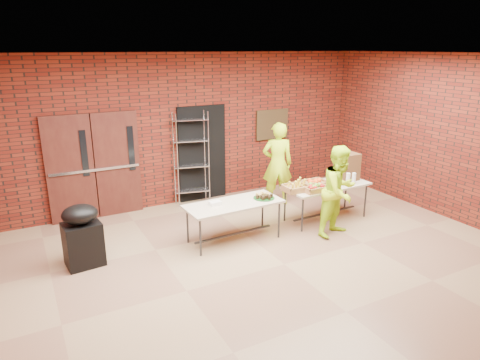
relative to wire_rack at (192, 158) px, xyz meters
name	(u,v)px	position (x,y,z in m)	size (l,w,h in m)	color
room	(288,167)	(0.21, -3.32, 0.60)	(8.08, 7.08, 3.28)	#8C654B
double_doors	(95,167)	(-1.99, 0.12, 0.05)	(1.78, 0.12, 2.10)	#491F15
dark_doorway	(202,153)	(0.31, 0.14, 0.05)	(1.10, 0.06, 2.10)	black
bronze_plaque	(272,124)	(2.11, 0.13, 0.55)	(0.85, 0.04, 0.70)	#3C2D18
wire_rack	(192,158)	(0.00, 0.00, 0.00)	(0.74, 0.25, 2.01)	#AEAEB5
table_left	(234,206)	(-0.08, -2.14, -0.36)	(1.74, 0.78, 0.70)	#BCB18F
table_right	(327,188)	(1.98, -2.12, -0.35)	(1.76, 0.79, 0.72)	#BCB18F
basket_bananas	(296,188)	(1.23, -2.14, -0.23)	(0.46, 0.36, 0.14)	olive
basket_oranges	(315,183)	(1.71, -2.08, -0.23)	(0.45, 0.35, 0.14)	olive
basket_apples	(314,188)	(1.52, -2.31, -0.23)	(0.45, 0.35, 0.14)	olive
muffin_tray	(264,196)	(0.50, -2.19, -0.26)	(0.38, 0.38, 0.09)	#134917
napkin_box	(215,203)	(-0.41, -2.09, -0.27)	(0.20, 0.13, 0.07)	white
coffee_dispenser	(347,166)	(2.55, -2.02, -0.02)	(0.41, 0.37, 0.54)	brown
cup_stack_front	(348,179)	(2.35, -2.30, -0.17)	(0.08, 0.08, 0.23)	white
cup_stack_mid	(354,179)	(2.46, -2.34, -0.17)	(0.08, 0.08, 0.23)	white
cup_stack_back	(337,177)	(2.21, -2.13, -0.16)	(0.08, 0.08, 0.25)	white
covered_grill	(82,235)	(-2.57, -1.84, -0.50)	(0.59, 0.51, 1.00)	black
volunteer_woman	(277,164)	(1.61, -0.91, -0.11)	(0.66, 0.43, 1.80)	#C8FA1B
volunteer_man	(340,191)	(1.72, -2.79, -0.17)	(0.81, 0.63, 1.66)	#C8FA1B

